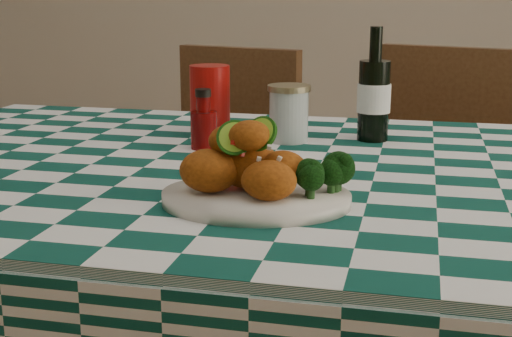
% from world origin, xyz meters
% --- Properties ---
extents(plate, '(0.31, 0.25, 0.02)m').
position_xyz_m(plate, '(0.04, -0.24, 0.80)').
color(plate, silver).
rests_on(plate, dining_table).
extents(fried_chicken_pile, '(0.17, 0.12, 0.11)m').
position_xyz_m(fried_chicken_pile, '(0.04, -0.24, 0.86)').
color(fried_chicken_pile, '#A34B0F').
rests_on(fried_chicken_pile, plate).
extents(broccoli_side, '(0.08, 0.08, 0.06)m').
position_xyz_m(broccoli_side, '(0.14, -0.22, 0.83)').
color(broccoli_side, black).
rests_on(broccoli_side, plate).
extents(red_tumbler, '(0.09, 0.09, 0.15)m').
position_xyz_m(red_tumbler, '(-0.17, 0.24, 0.86)').
color(red_tumbler, '#9A0B08').
rests_on(red_tumbler, dining_table).
extents(ketchup_bottle, '(0.06, 0.06, 0.12)m').
position_xyz_m(ketchup_bottle, '(-0.14, 0.11, 0.85)').
color(ketchup_bottle, '#5B0504').
rests_on(ketchup_bottle, dining_table).
extents(mason_jar, '(0.10, 0.10, 0.12)m').
position_xyz_m(mason_jar, '(0.01, 0.21, 0.85)').
color(mason_jar, '#B2BCBA').
rests_on(mason_jar, dining_table).
extents(beer_bottle, '(0.08, 0.08, 0.24)m').
position_xyz_m(beer_bottle, '(0.18, 0.27, 0.90)').
color(beer_bottle, black).
rests_on(beer_bottle, dining_table).
extents(wooden_chair_left, '(0.53, 0.54, 0.92)m').
position_xyz_m(wooden_chair_left, '(-0.34, 0.75, 0.46)').
color(wooden_chair_left, '#472814').
rests_on(wooden_chair_left, ground).
extents(wooden_chair_right, '(0.55, 0.56, 0.93)m').
position_xyz_m(wooden_chair_right, '(0.29, 0.72, 0.47)').
color(wooden_chair_right, '#472814').
rests_on(wooden_chair_right, ground).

